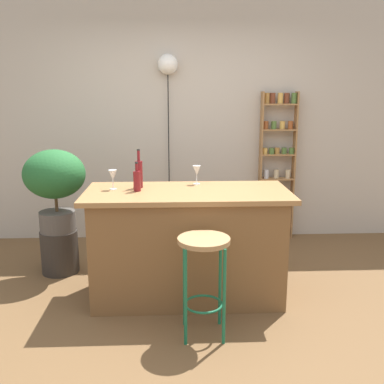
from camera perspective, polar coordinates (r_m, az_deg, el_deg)
The scene contains 12 objects.
ground at distance 3.67m, azimuth -0.41°, elevation -15.27°, with size 12.00×12.00×0.00m, color brown.
back_wall at distance 5.19m, azimuth -1.25°, elevation 9.28°, with size 6.40×0.10×2.80m, color #BCB2A3.
kitchen_counter at distance 3.75m, azimuth -0.60°, elevation -6.74°, with size 1.69×0.76×0.93m.
bar_stool at distance 3.14m, azimuth 1.53°, elevation -9.14°, with size 0.37×0.37×0.74m.
spice_shelf at distance 5.25m, azimuth 11.00°, elevation 4.00°, with size 0.41×0.12×1.73m.
plant_stool at distance 4.51m, azimuth -16.78°, elevation -7.38°, with size 0.36×0.36×0.42m, color #2D2823.
potted_plant at distance 4.32m, azimuth -17.38°, elevation 1.40°, with size 0.58×0.52×0.79m.
bottle_spirits_clear at distance 3.74m, azimuth -6.89°, elevation 2.43°, with size 0.06×0.06×0.33m.
bottle_sauce_amber at distance 3.61m, azimuth -7.15°, elevation 1.52°, with size 0.06×0.06×0.24m.
wine_glass_left at distance 3.86m, azimuth 0.61°, elevation 2.75°, with size 0.07×0.07×0.16m.
wine_glass_center at distance 3.71m, azimuth -10.25°, elevation 2.12°, with size 0.07×0.07×0.16m.
pendant_globe_light at distance 5.07m, azimuth -3.16°, elevation 15.94°, with size 0.23×0.23×2.14m.
Camera 1 is at (-0.12, -3.23, 1.74)m, focal length 41.11 mm.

